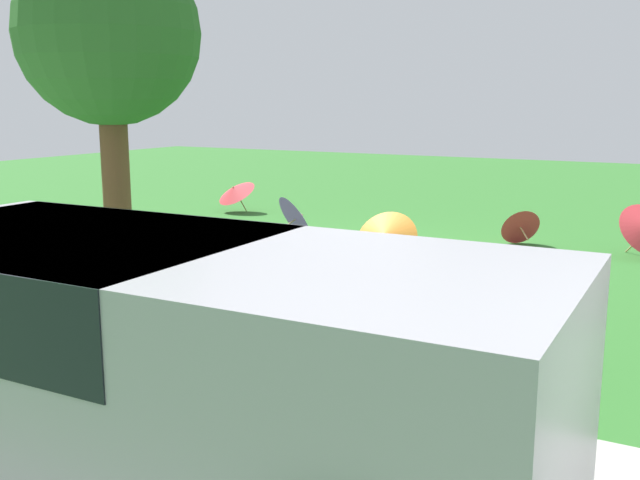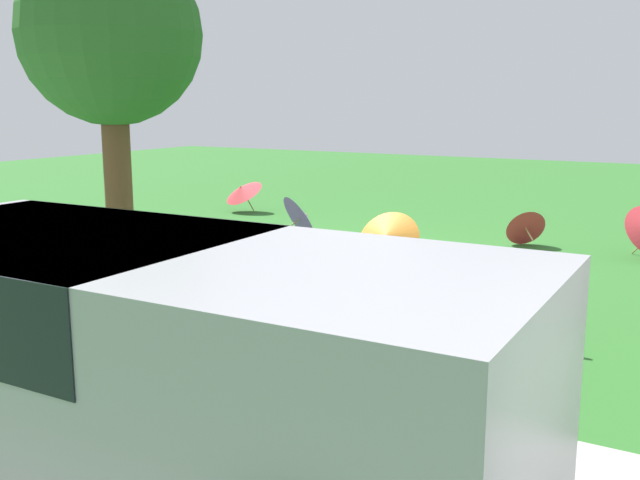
{
  "view_description": "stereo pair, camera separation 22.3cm",
  "coord_description": "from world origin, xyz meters",
  "px_view_note": "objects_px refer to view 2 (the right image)",
  "views": [
    {
      "loc": [
        -4.84,
        9.79,
        2.36
      ],
      "look_at": [
        -0.43,
        1.75,
        0.6
      ],
      "focal_mm": 41.02,
      "sensor_mm": 36.0,
      "label": 1
    },
    {
      "loc": [
        -5.03,
        9.68,
        2.36
      ],
      "look_at": [
        -0.43,
        1.75,
        0.6
      ],
      "focal_mm": 41.02,
      "sensor_mm": 36.0,
      "label": 2
    }
  ],
  "objects_px": {
    "van_dark": "(135,341)",
    "parasol_orange_0": "(387,238)",
    "park_bench": "(455,286)",
    "shade_tree": "(111,37)",
    "parasol_purple_0": "(303,217)",
    "parasol_blue_0": "(255,267)",
    "parasol_red_2": "(242,190)",
    "parasol_red_1": "(525,226)"
  },
  "relations": [
    {
      "from": "van_dark",
      "to": "parasol_orange_0",
      "type": "relative_size",
      "value": 4.85
    },
    {
      "from": "parasol_blue_0",
      "to": "parasol_red_1",
      "type": "distance_m",
      "value": 5.17
    },
    {
      "from": "park_bench",
      "to": "parasol_red_1",
      "type": "relative_size",
      "value": 2.12
    },
    {
      "from": "park_bench",
      "to": "parasol_purple_0",
      "type": "distance_m",
      "value": 5.05
    },
    {
      "from": "park_bench",
      "to": "shade_tree",
      "type": "height_order",
      "value": "shade_tree"
    },
    {
      "from": "parasol_blue_0",
      "to": "parasol_purple_0",
      "type": "height_order",
      "value": "parasol_purple_0"
    },
    {
      "from": "van_dark",
      "to": "park_bench",
      "type": "xyz_separation_m",
      "value": [
        -0.65,
        -3.93,
        -0.45
      ]
    },
    {
      "from": "parasol_red_1",
      "to": "parasol_red_2",
      "type": "distance_m",
      "value": 6.2
    },
    {
      "from": "parasol_orange_0",
      "to": "parasol_red_2",
      "type": "relative_size",
      "value": 0.9
    },
    {
      "from": "park_bench",
      "to": "shade_tree",
      "type": "bearing_deg",
      "value": 1.85
    },
    {
      "from": "parasol_blue_0",
      "to": "parasol_red_1",
      "type": "height_order",
      "value": "parasol_blue_0"
    },
    {
      "from": "parasol_orange_0",
      "to": "shade_tree",
      "type": "bearing_deg",
      "value": 41.66
    },
    {
      "from": "shade_tree",
      "to": "parasol_red_1",
      "type": "height_order",
      "value": "shade_tree"
    },
    {
      "from": "parasol_red_2",
      "to": "parasol_purple_0",
      "type": "relative_size",
      "value": 1.0
    },
    {
      "from": "parasol_orange_0",
      "to": "parasol_red_2",
      "type": "xyz_separation_m",
      "value": [
        4.87,
        -3.18,
        0.06
      ]
    },
    {
      "from": "park_bench",
      "to": "parasol_orange_0",
      "type": "height_order",
      "value": "park_bench"
    },
    {
      "from": "shade_tree",
      "to": "parasol_red_1",
      "type": "distance_m",
      "value": 7.03
    },
    {
      "from": "park_bench",
      "to": "parasol_red_1",
      "type": "bearing_deg",
      "value": -83.56
    },
    {
      "from": "shade_tree",
      "to": "park_bench",
      "type": "bearing_deg",
      "value": -178.15
    },
    {
      "from": "park_bench",
      "to": "parasol_red_2",
      "type": "height_order",
      "value": "park_bench"
    },
    {
      "from": "parasol_purple_0",
      "to": "parasol_orange_0",
      "type": "bearing_deg",
      "value": 154.18
    },
    {
      "from": "van_dark",
      "to": "park_bench",
      "type": "bearing_deg",
      "value": -99.36
    },
    {
      "from": "parasol_orange_0",
      "to": "parasol_red_1",
      "type": "bearing_deg",
      "value": -116.71
    },
    {
      "from": "van_dark",
      "to": "parasol_purple_0",
      "type": "bearing_deg",
      "value": -66.0
    },
    {
      "from": "parasol_red_2",
      "to": "parasol_purple_0",
      "type": "xyz_separation_m",
      "value": [
        -2.86,
        2.21,
        -0.05
      ]
    },
    {
      "from": "parasol_red_2",
      "to": "parasol_purple_0",
      "type": "height_order",
      "value": "parasol_purple_0"
    },
    {
      "from": "park_bench",
      "to": "parasol_orange_0",
      "type": "distance_m",
      "value": 2.94
    },
    {
      "from": "parasol_red_1",
      "to": "parasol_blue_0",
      "type": "bearing_deg",
      "value": 66.42
    },
    {
      "from": "parasol_blue_0",
      "to": "shade_tree",
      "type": "bearing_deg",
      "value": 7.98
    },
    {
      "from": "van_dark",
      "to": "parasol_blue_0",
      "type": "relative_size",
      "value": 6.81
    },
    {
      "from": "park_bench",
      "to": "parasol_blue_0",
      "type": "distance_m",
      "value": 2.62
    },
    {
      "from": "parasol_orange_0",
      "to": "parasol_purple_0",
      "type": "height_order",
      "value": "parasol_purple_0"
    },
    {
      "from": "shade_tree",
      "to": "parasol_blue_0",
      "type": "bearing_deg",
      "value": -172.02
    },
    {
      "from": "van_dark",
      "to": "shade_tree",
      "type": "xyz_separation_m",
      "value": [
        3.94,
        -3.78,
        2.23
      ]
    },
    {
      "from": "parasol_red_2",
      "to": "parasol_orange_0",
      "type": "bearing_deg",
      "value": 146.87
    },
    {
      "from": "van_dark",
      "to": "parasol_red_2",
      "type": "xyz_separation_m",
      "value": [
        6.07,
        -9.41,
        -0.44
      ]
    },
    {
      "from": "parasol_red_1",
      "to": "parasol_red_2",
      "type": "height_order",
      "value": "parasol_red_2"
    },
    {
      "from": "parasol_blue_0",
      "to": "parasol_red_2",
      "type": "xyz_separation_m",
      "value": [
        4.1,
        -5.35,
        0.14
      ]
    },
    {
      "from": "shade_tree",
      "to": "parasol_blue_0",
      "type": "height_order",
      "value": "shade_tree"
    },
    {
      "from": "van_dark",
      "to": "park_bench",
      "type": "height_order",
      "value": "van_dark"
    },
    {
      "from": "van_dark",
      "to": "shade_tree",
      "type": "bearing_deg",
      "value": -43.79
    },
    {
      "from": "shade_tree",
      "to": "parasol_orange_0",
      "type": "xyz_separation_m",
      "value": [
        -2.75,
        -2.45,
        -2.72
      ]
    }
  ]
}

